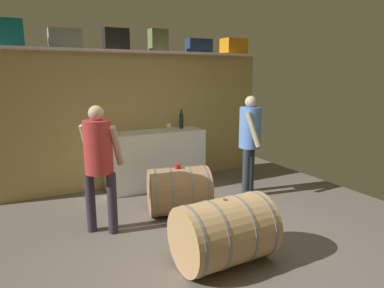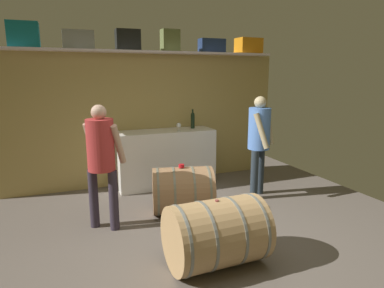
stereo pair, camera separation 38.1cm
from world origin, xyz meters
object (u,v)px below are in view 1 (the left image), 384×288
toolcase_grey (65,39)px  wine_bottle_dark (181,120)px  tasting_cup (178,166)px  visitor_tasting (99,156)px  toolcase_olive (158,40)px  wine_barrel_far (224,232)px  toolcase_navy (199,46)px  wine_barrel_near (179,191)px  winemaker_pouring (250,135)px  toolcase_teal (7,33)px  work_cabinet (155,159)px  wine_glass (169,126)px  toolcase_black (116,39)px  toolcase_orange (234,46)px

toolcase_grey → wine_bottle_dark: size_ratio=1.34×
tasting_cup → visitor_tasting: size_ratio=0.05×
toolcase_olive → wine_barrel_far: bearing=-101.3°
toolcase_navy → tasting_cup: bearing=-127.5°
wine_bottle_dark → wine_barrel_near: wine_bottle_dark is taller
visitor_tasting → toolcase_grey: bearing=130.8°
wine_barrel_far → winemaker_pouring: bearing=45.2°
toolcase_teal → tasting_cup: toolcase_teal is taller
tasting_cup → toolcase_navy: bearing=52.4°
work_cabinet → visitor_tasting: visitor_tasting is taller
toolcase_olive → visitor_tasting: (-1.33, -1.43, -1.44)m
toolcase_olive → tasting_cup: toolcase_olive is taller
toolcase_grey → work_cabinet: size_ratio=0.27×
work_cabinet → wine_bottle_dark: wine_bottle_dark is taller
wine_bottle_dark → work_cabinet: bearing=-174.1°
wine_glass → wine_barrel_far: wine_glass is taller
work_cabinet → wine_barrel_far: (-0.26, -2.49, -0.13)m
wine_barrel_far → tasting_cup: (0.11, 1.30, 0.32)m
toolcase_teal → toolcase_black: size_ratio=1.10×
toolcase_olive → winemaker_pouring: 2.10m
wine_barrel_near → tasting_cup: size_ratio=12.11×
toolcase_black → tasting_cup: size_ratio=4.85×
toolcase_black → toolcase_teal: bearing=-178.5°
toolcase_grey → tasting_cup: bearing=-50.2°
toolcase_teal → toolcase_black: 1.44m
work_cabinet → winemaker_pouring: winemaker_pouring is taller
toolcase_black → work_cabinet: size_ratio=0.23×
winemaker_pouring → visitor_tasting: size_ratio=1.02×
toolcase_navy → wine_barrel_near: toolcase_navy is taller
toolcase_black → visitor_tasting: size_ratio=0.24×
wine_barrel_near → wine_barrel_far: wine_barrel_far is taller
wine_barrel_near → winemaker_pouring: bearing=21.6°
wine_barrel_far → toolcase_olive: bearing=79.7°
toolcase_teal → toolcase_olive: toolcase_teal is taller
visitor_tasting → wine_glass: bearing=76.9°
toolcase_teal → visitor_tasting: (0.80, -1.43, -1.45)m
winemaker_pouring → visitor_tasting: winemaker_pouring is taller
toolcase_grey → wine_barrel_near: size_ratio=0.48×
toolcase_grey → wine_barrel_far: (0.99, -2.66, -1.99)m
toolcase_orange → tasting_cup: size_ratio=5.68×
toolcase_teal → wine_bottle_dark: 2.79m
wine_glass → toolcase_navy: bearing=24.0°
wine_bottle_dark → toolcase_black: bearing=173.2°
wine_barrel_far → winemaker_pouring: size_ratio=0.61×
wine_bottle_dark → visitor_tasting: size_ratio=0.22×
toolcase_navy → wine_barrel_near: size_ratio=0.48×
wine_barrel_near → tasting_cup: bearing=-166.4°
wine_glass → visitor_tasting: visitor_tasting is taller
toolcase_navy → toolcase_orange: size_ratio=1.02×
toolcase_orange → winemaker_pouring: 1.89m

